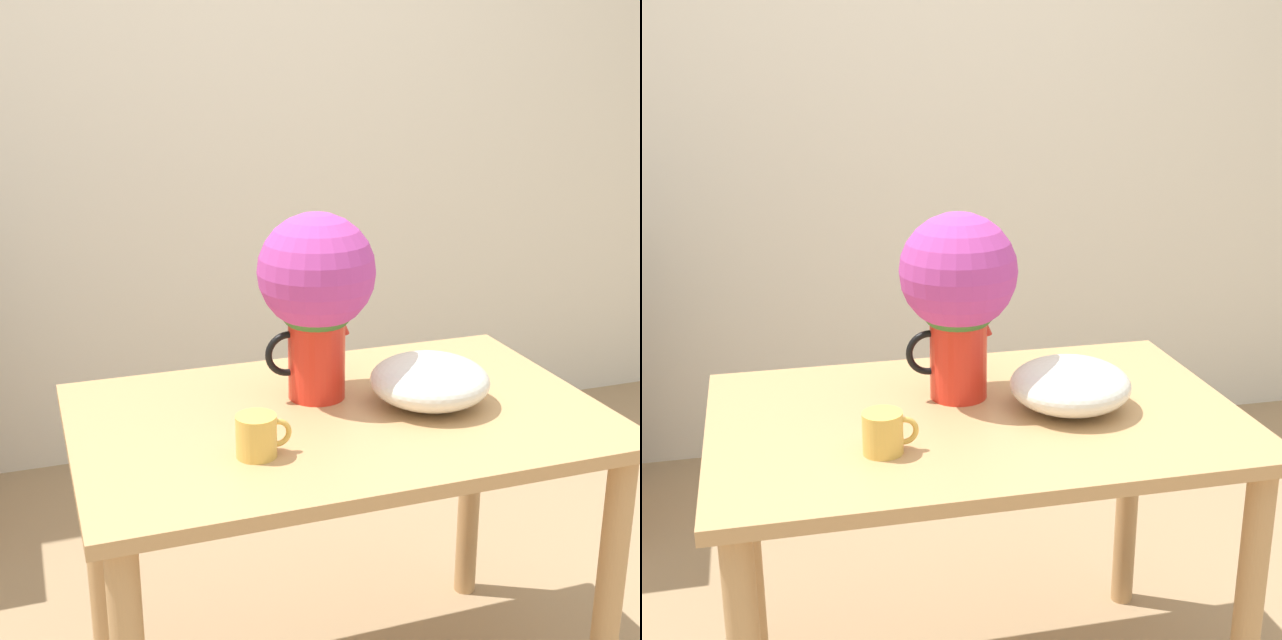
% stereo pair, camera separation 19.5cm
% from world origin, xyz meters
% --- Properties ---
extents(wall_back, '(8.00, 0.05, 2.60)m').
position_xyz_m(wall_back, '(0.00, 1.72, 1.30)').
color(wall_back, silver).
rests_on(wall_back, ground_plane).
extents(table, '(1.14, 0.74, 0.75)m').
position_xyz_m(table, '(-0.14, 0.18, 0.63)').
color(table, tan).
rests_on(table, ground_plane).
extents(flower_vase, '(0.26, 0.26, 0.42)m').
position_xyz_m(flower_vase, '(-0.15, 0.28, 1.01)').
color(flower_vase, red).
rests_on(flower_vase, table).
extents(coffee_mug, '(0.11, 0.08, 0.08)m').
position_xyz_m(coffee_mug, '(-0.36, 0.03, 0.80)').
color(coffee_mug, gold).
rests_on(coffee_mug, table).
extents(white_bowl, '(0.26, 0.26, 0.11)m').
position_xyz_m(white_bowl, '(0.07, 0.16, 0.81)').
color(white_bowl, silver).
rests_on(white_bowl, table).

